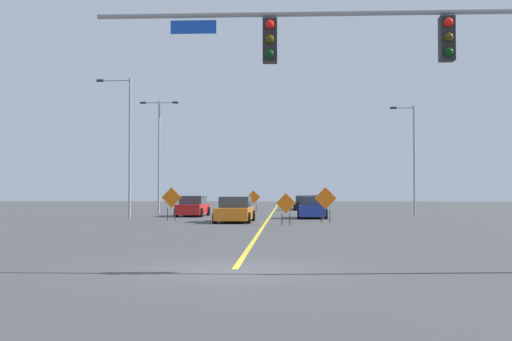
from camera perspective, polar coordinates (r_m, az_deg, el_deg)
name	(u,v)px	position (r m, az deg, el deg)	size (l,w,h in m)	color
ground	(235,269)	(15.49, -1.88, -8.67)	(182.98, 182.98, 0.00)	#444447
road_centre_stripe	(275,208)	(66.20, 1.70, -3.34)	(0.16, 101.66, 0.01)	yellow
traffic_signal_assembly	(441,60)	(16.03, 15.96, 9.29)	(12.57, 0.44, 6.44)	gray
street_lamp_mid_left	(127,141)	(43.07, -11.22, 2.54)	(2.29, 0.24, 9.17)	gray
street_lamp_far_right	(159,148)	(51.64, -8.51, 1.97)	(3.02, 0.24, 8.91)	gray
street_lamp_near_left	(413,155)	(48.23, 13.58, 1.33)	(1.78, 0.24, 7.98)	gray
construction_sign_left_lane	(254,198)	(57.08, -0.21, -2.44)	(1.17, 0.21, 1.84)	orange
construction_sign_median_near	(286,205)	(34.62, 2.65, -3.04)	(1.07, 0.26, 1.72)	orange
construction_sign_right_lane	(172,199)	(40.49, -7.43, -2.51)	(1.26, 0.17, 2.05)	orange
construction_sign_median_far	(325,200)	(37.72, 6.12, -2.59)	(1.26, 0.34, 2.04)	orange
car_green_far	(309,202)	(65.47, 4.68, -2.78)	(2.16, 3.93, 1.36)	#196B38
car_red_approaching	(193,206)	(46.63, -5.56, -3.16)	(2.14, 4.25, 1.46)	red
car_black_distant	(305,203)	(61.02, 4.28, -2.88)	(2.13, 4.56, 1.35)	black
car_blue_mid	(313,208)	(43.19, 5.00, -3.28)	(2.11, 3.92, 1.48)	#1E389E
car_orange_passing	(235,211)	(37.93, -1.87, -3.53)	(2.22, 4.55, 1.49)	orange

